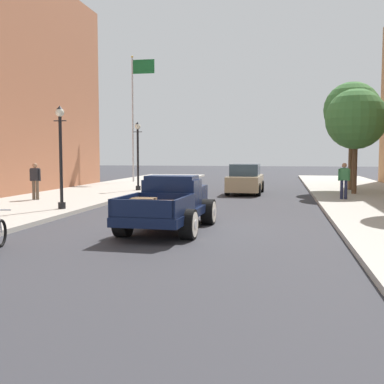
{
  "coord_description": "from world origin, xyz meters",
  "views": [
    {
      "loc": [
        2.9,
        -13.87,
        2.23
      ],
      "look_at": [
        0.11,
        0.87,
        1.0
      ],
      "focal_mm": 44.11,
      "sensor_mm": 36.0,
      "label": 1
    }
  ],
  "objects_px": {
    "street_lamp_far": "(138,151)",
    "flagpole": "(136,105)",
    "pedestrian_sidewalk_left": "(35,179)",
    "pedestrian_sidewalk_right": "(344,179)",
    "street_lamp_near": "(61,149)",
    "hotrod_truck_navy": "(171,204)",
    "car_background_tan": "(245,180)",
    "street_tree_third": "(352,110)",
    "street_tree_second": "(356,119)"
  },
  "relations": [
    {
      "from": "street_lamp_far",
      "to": "flagpole",
      "type": "xyz_separation_m",
      "value": [
        -2.55,
        7.77,
        3.39
      ]
    },
    {
      "from": "pedestrian_sidewalk_left",
      "to": "pedestrian_sidewalk_right",
      "type": "height_order",
      "value": "same"
    },
    {
      "from": "street_lamp_near",
      "to": "street_lamp_far",
      "type": "bearing_deg",
      "value": 89.18
    },
    {
      "from": "hotrod_truck_navy",
      "to": "pedestrian_sidewalk_left",
      "type": "height_order",
      "value": "pedestrian_sidewalk_left"
    },
    {
      "from": "pedestrian_sidewalk_right",
      "to": "pedestrian_sidewalk_left",
      "type": "bearing_deg",
      "value": -168.29
    },
    {
      "from": "car_background_tan",
      "to": "street_tree_third",
      "type": "relative_size",
      "value": 0.71
    },
    {
      "from": "street_tree_third",
      "to": "pedestrian_sidewalk_left",
      "type": "bearing_deg",
      "value": -148.88
    },
    {
      "from": "street_tree_second",
      "to": "flagpole",
      "type": "bearing_deg",
      "value": 150.98
    },
    {
      "from": "street_lamp_near",
      "to": "street_lamp_far",
      "type": "height_order",
      "value": "same"
    },
    {
      "from": "street_lamp_far",
      "to": "street_tree_second",
      "type": "xyz_separation_m",
      "value": [
        11.71,
        -0.14,
        1.59
      ]
    },
    {
      "from": "hotrod_truck_navy",
      "to": "flagpole",
      "type": "bearing_deg",
      "value": 110.24
    },
    {
      "from": "street_lamp_far",
      "to": "hotrod_truck_navy",
      "type": "bearing_deg",
      "value": -68.46
    },
    {
      "from": "hotrod_truck_navy",
      "to": "street_lamp_far",
      "type": "bearing_deg",
      "value": 111.54
    },
    {
      "from": "pedestrian_sidewalk_right",
      "to": "street_tree_third",
      "type": "distance_m",
      "value": 7.16
    },
    {
      "from": "street_lamp_near",
      "to": "flagpole",
      "type": "relative_size",
      "value": 0.42
    },
    {
      "from": "pedestrian_sidewalk_right",
      "to": "street_tree_third",
      "type": "height_order",
      "value": "street_tree_third"
    },
    {
      "from": "pedestrian_sidewalk_left",
      "to": "flagpole",
      "type": "xyz_separation_m",
      "value": [
        0.34,
        13.96,
        4.68
      ]
    },
    {
      "from": "pedestrian_sidewalk_right",
      "to": "flagpole",
      "type": "height_order",
      "value": "flagpole"
    },
    {
      "from": "pedestrian_sidewalk_right",
      "to": "flagpole",
      "type": "bearing_deg",
      "value": 140.21
    },
    {
      "from": "street_tree_second",
      "to": "street_tree_third",
      "type": "bearing_deg",
      "value": 86.1
    },
    {
      "from": "pedestrian_sidewalk_left",
      "to": "street_lamp_near",
      "type": "bearing_deg",
      "value": -47.72
    },
    {
      "from": "pedestrian_sidewalk_left",
      "to": "street_tree_third",
      "type": "bearing_deg",
      "value": 31.12
    },
    {
      "from": "hotrod_truck_navy",
      "to": "street_tree_second",
      "type": "height_order",
      "value": "street_tree_second"
    },
    {
      "from": "street_tree_third",
      "to": "pedestrian_sidewalk_right",
      "type": "bearing_deg",
      "value": -100.29
    },
    {
      "from": "pedestrian_sidewalk_left",
      "to": "street_lamp_near",
      "type": "xyz_separation_m",
      "value": [
        2.76,
        -3.04,
        1.3
      ]
    },
    {
      "from": "hotrod_truck_navy",
      "to": "pedestrian_sidewalk_left",
      "type": "relative_size",
      "value": 3.03
    },
    {
      "from": "street_tree_third",
      "to": "car_background_tan",
      "type": "bearing_deg",
      "value": -158.55
    },
    {
      "from": "pedestrian_sidewalk_left",
      "to": "pedestrian_sidewalk_right",
      "type": "relative_size",
      "value": 1.0
    },
    {
      "from": "pedestrian_sidewalk_left",
      "to": "street_lamp_near",
      "type": "height_order",
      "value": "street_lamp_near"
    },
    {
      "from": "hotrod_truck_navy",
      "to": "street_tree_second",
      "type": "bearing_deg",
      "value": 60.2
    },
    {
      "from": "hotrod_truck_navy",
      "to": "pedestrian_sidewalk_right",
      "type": "distance_m",
      "value": 10.68
    },
    {
      "from": "flagpole",
      "to": "street_tree_third",
      "type": "height_order",
      "value": "flagpole"
    },
    {
      "from": "pedestrian_sidewalk_right",
      "to": "street_lamp_far",
      "type": "relative_size",
      "value": 0.43
    },
    {
      "from": "car_background_tan",
      "to": "street_tree_second",
      "type": "relative_size",
      "value": 0.81
    },
    {
      "from": "car_background_tan",
      "to": "street_lamp_near",
      "type": "relative_size",
      "value": 1.13
    },
    {
      "from": "flagpole",
      "to": "car_background_tan",
      "type": "bearing_deg",
      "value": -40.47
    },
    {
      "from": "street_lamp_far",
      "to": "street_tree_third",
      "type": "distance_m",
      "value": 12.43
    },
    {
      "from": "car_background_tan",
      "to": "street_lamp_near",
      "type": "distance_m",
      "value": 11.58
    },
    {
      "from": "hotrod_truck_navy",
      "to": "car_background_tan",
      "type": "height_order",
      "value": "car_background_tan"
    },
    {
      "from": "pedestrian_sidewalk_right",
      "to": "street_tree_third",
      "type": "xyz_separation_m",
      "value": [
        1.11,
        6.1,
        3.6
      ]
    },
    {
      "from": "pedestrian_sidewalk_left",
      "to": "car_background_tan",
      "type": "bearing_deg",
      "value": 36.59
    },
    {
      "from": "pedestrian_sidewalk_left",
      "to": "street_tree_second",
      "type": "xyz_separation_m",
      "value": [
        14.6,
        6.05,
        2.89
      ]
    },
    {
      "from": "hotrod_truck_navy",
      "to": "street_tree_third",
      "type": "height_order",
      "value": "street_tree_third"
    },
    {
      "from": "pedestrian_sidewalk_right",
      "to": "car_background_tan",
      "type": "bearing_deg",
      "value": 141.47
    },
    {
      "from": "car_background_tan",
      "to": "flagpole",
      "type": "distance_m",
      "value": 12.35
    },
    {
      "from": "pedestrian_sidewalk_left",
      "to": "street_lamp_near",
      "type": "distance_m",
      "value": 4.3
    },
    {
      "from": "street_lamp_near",
      "to": "car_background_tan",
      "type": "bearing_deg",
      "value": 57.45
    },
    {
      "from": "pedestrian_sidewalk_left",
      "to": "pedestrian_sidewalk_right",
      "type": "distance_m",
      "value": 13.98
    },
    {
      "from": "car_background_tan",
      "to": "street_lamp_far",
      "type": "height_order",
      "value": "street_lamp_far"
    },
    {
      "from": "street_tree_second",
      "to": "hotrod_truck_navy",
      "type": "bearing_deg",
      "value": -119.8
    }
  ]
}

